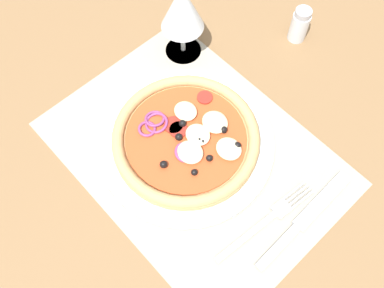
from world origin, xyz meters
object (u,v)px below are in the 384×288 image
Objects in this scene: plate at (187,142)px; fork at (270,218)px; knife at (305,218)px; pizza at (188,137)px; pepper_shaker at (300,25)px; wine_glass at (182,9)px.

plate reaches higher than fork.
fork is 0.90× the size of knife.
plate is 21.24cm from knife.
pepper_shaker reaches higher than pizza.
knife is 37.39cm from wine_glass.
plate is at bearing -40.61° from wine_glass.
plate is 1.53× the size of fork.
pizza is 1.54× the size of wine_glass.
pepper_shaker is at bearing 95.28° from pizza.
pizza is 17.31cm from fork.
pepper_shaker is (-23.47, 25.31, 2.60)cm from knife.
fork is 2.70× the size of pepper_shaker.
wine_glass is (-14.48, 12.23, 7.52)cm from pizza.
knife is at bearing -13.06° from wine_glass.
plate is at bearing 100.23° from knife.
pepper_shaker is (-2.64, 29.49, 2.31)cm from plate.
pepper_shaker is (-2.71, 29.37, 0.65)cm from pizza.
pepper_shaker reaches higher than fork.
plate is 1.38× the size of knife.
knife is (20.83, 4.18, -0.28)cm from plate.
wine_glass is at bearing 74.67° from fork.
knife is 34.62cm from pepper_shaker.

